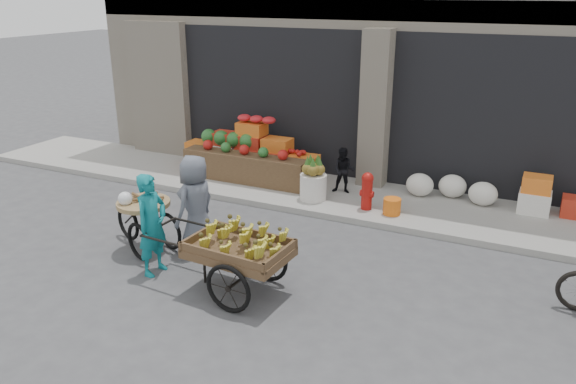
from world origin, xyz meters
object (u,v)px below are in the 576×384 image
at_px(vendor_woman, 152,225).
at_px(tricycle_cart, 144,217).
at_px(banana_cart, 235,246).
at_px(seated_person, 344,171).
at_px(vendor_grey, 196,204).
at_px(pineapple_bin, 313,187).
at_px(orange_bucket, 392,206).
at_px(fire_hydrant, 367,189).

relative_size(vendor_woman, tricycle_cart, 1.06).
height_order(banana_cart, tricycle_cart, banana_cart).
xyz_separation_m(seated_person, tricycle_cart, (-2.06, -3.60, -0.02)).
xyz_separation_m(seated_person, banana_cart, (-0.04, -4.15, 0.12)).
bearing_deg(vendor_grey, pineapple_bin, 167.93).
relative_size(pineapple_bin, orange_bucket, 1.62).
xyz_separation_m(fire_hydrant, orange_bucket, (0.50, -0.05, -0.23)).
xyz_separation_m(fire_hydrant, banana_cart, (-0.74, -3.50, 0.20)).
relative_size(banana_cart, tricycle_cart, 1.63).
height_order(orange_bucket, vendor_woman, vendor_woman).
bearing_deg(seated_person, fire_hydrant, -52.88).
bearing_deg(banana_cart, vendor_grey, 148.29).
distance_m(vendor_woman, vendor_grey, 0.90).
distance_m(seated_person, vendor_woman, 4.41).
relative_size(tricycle_cart, vendor_grey, 0.91).
bearing_deg(vendor_woman, fire_hydrant, -28.96).
distance_m(pineapple_bin, banana_cart, 3.59).
height_order(fire_hydrant, seated_person, seated_person).
height_order(fire_hydrant, vendor_grey, vendor_grey).
bearing_deg(fire_hydrant, orange_bucket, -5.71).
distance_m(banana_cart, vendor_grey, 1.51).
distance_m(fire_hydrant, seated_person, 0.96).
bearing_deg(tricycle_cart, orange_bucket, 60.98).
xyz_separation_m(pineapple_bin, orange_bucket, (1.60, -0.10, -0.10)).
relative_size(pineapple_bin, tricycle_cart, 0.36).
bearing_deg(tricycle_cart, pineapple_bin, 80.39).
bearing_deg(tricycle_cart, vendor_grey, 41.35).
distance_m(seated_person, banana_cart, 4.15).
height_order(seated_person, tricycle_cart, seated_person).
distance_m(banana_cart, vendor_woman, 1.39).
bearing_deg(orange_bucket, banana_cart, -109.81).
relative_size(fire_hydrant, orange_bucket, 2.22).
relative_size(seated_person, vendor_grey, 0.58).
relative_size(vendor_woman, vendor_grey, 0.96).
bearing_deg(seated_person, tricycle_cart, -129.77).
bearing_deg(seated_person, orange_bucket, -40.26).
xyz_separation_m(orange_bucket, tricycle_cart, (-3.26, -2.90, 0.30)).
distance_m(fire_hydrant, tricycle_cart, 4.04).
height_order(pineapple_bin, banana_cart, banana_cart).
xyz_separation_m(pineapple_bin, fire_hydrant, (1.10, -0.05, 0.13)).
bearing_deg(orange_bucket, vendor_grey, -133.81).
bearing_deg(orange_bucket, pineapple_bin, 176.42).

